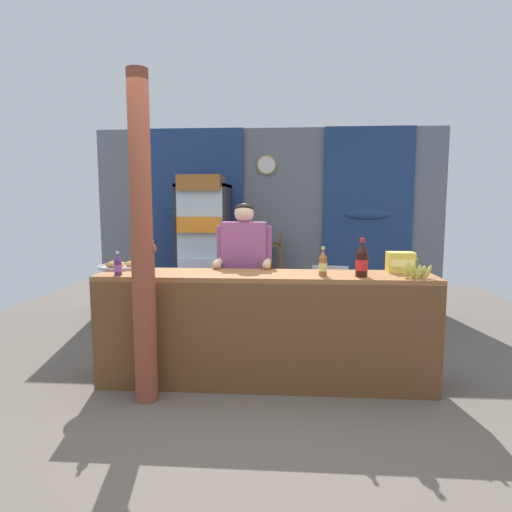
{
  "coord_description": "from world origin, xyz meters",
  "views": [
    {
      "loc": [
        0.28,
        -3.31,
        1.58
      ],
      "look_at": [
        -0.01,
        0.67,
        1.1
      ],
      "focal_mm": 30.45,
      "sensor_mm": 36.0,
      "label": 1
    }
  ],
  "objects_px": {
    "plastic_lawn_chair": "(330,294)",
    "pastry_tray": "(120,266)",
    "drink_fridge": "(204,242)",
    "snack_box_instant_noodle": "(400,262)",
    "soda_bottle_cola": "(362,260)",
    "soda_bottle_grape_soda": "(118,265)",
    "shopkeeper": "(244,263)",
    "timber_post": "(143,248)",
    "banana_bunch": "(416,271)",
    "soda_bottle_iced_tea": "(323,264)",
    "stall_counter": "(264,320)",
    "bottle_shelf_rack": "(265,273)"
  },
  "relations": [
    {
      "from": "snack_box_instant_noodle",
      "to": "soda_bottle_iced_tea",
      "type": "bearing_deg",
      "value": -159.47
    },
    {
      "from": "drink_fridge",
      "to": "soda_bottle_iced_tea",
      "type": "xyz_separation_m",
      "value": [
        1.42,
        -2.16,
        0.02
      ]
    },
    {
      "from": "plastic_lawn_chair",
      "to": "soda_bottle_grape_soda",
      "type": "bearing_deg",
      "value": -139.34
    },
    {
      "from": "drink_fridge",
      "to": "banana_bunch",
      "type": "relative_size",
      "value": 7.34
    },
    {
      "from": "drink_fridge",
      "to": "pastry_tray",
      "type": "distance_m",
      "value": 1.9
    },
    {
      "from": "timber_post",
      "to": "soda_bottle_cola",
      "type": "relative_size",
      "value": 8.08
    },
    {
      "from": "timber_post",
      "to": "snack_box_instant_noodle",
      "type": "xyz_separation_m",
      "value": [
        2.13,
        0.58,
        -0.17
      ]
    },
    {
      "from": "plastic_lawn_chair",
      "to": "banana_bunch",
      "type": "distance_m",
      "value": 1.81
    },
    {
      "from": "stall_counter",
      "to": "timber_post",
      "type": "height_order",
      "value": "timber_post"
    },
    {
      "from": "soda_bottle_cola",
      "to": "pastry_tray",
      "type": "height_order",
      "value": "soda_bottle_cola"
    },
    {
      "from": "timber_post",
      "to": "soda_bottle_cola",
      "type": "distance_m",
      "value": 1.77
    },
    {
      "from": "plastic_lawn_chair",
      "to": "shopkeeper",
      "type": "bearing_deg",
      "value": -133.68
    },
    {
      "from": "timber_post",
      "to": "soda_bottle_cola",
      "type": "height_order",
      "value": "timber_post"
    },
    {
      "from": "shopkeeper",
      "to": "snack_box_instant_noodle",
      "type": "xyz_separation_m",
      "value": [
        1.42,
        -0.34,
        0.07
      ]
    },
    {
      "from": "plastic_lawn_chair",
      "to": "pastry_tray",
      "type": "relative_size",
      "value": 2.09
    },
    {
      "from": "drink_fridge",
      "to": "plastic_lawn_chair",
      "type": "relative_size",
      "value": 2.27
    },
    {
      "from": "banana_bunch",
      "to": "soda_bottle_iced_tea",
      "type": "bearing_deg",
      "value": 176.27
    },
    {
      "from": "pastry_tray",
      "to": "shopkeeper",
      "type": "bearing_deg",
      "value": 14.29
    },
    {
      "from": "timber_post",
      "to": "soda_bottle_iced_tea",
      "type": "relative_size",
      "value": 10.48
    },
    {
      "from": "soda_bottle_cola",
      "to": "shopkeeper",
      "type": "bearing_deg",
      "value": 149.43
    },
    {
      "from": "plastic_lawn_chair",
      "to": "pastry_tray",
      "type": "xyz_separation_m",
      "value": [
        -2.09,
        -1.29,
        0.51
      ]
    },
    {
      "from": "banana_bunch",
      "to": "shopkeeper",
      "type": "bearing_deg",
      "value": 156.19
    },
    {
      "from": "bottle_shelf_rack",
      "to": "soda_bottle_iced_tea",
      "type": "relative_size",
      "value": 4.84
    },
    {
      "from": "stall_counter",
      "to": "drink_fridge",
      "type": "height_order",
      "value": "drink_fridge"
    },
    {
      "from": "banana_bunch",
      "to": "plastic_lawn_chair",
      "type": "bearing_deg",
      "value": 107.45
    },
    {
      "from": "drink_fridge",
      "to": "soda_bottle_iced_tea",
      "type": "relative_size",
      "value": 7.91
    },
    {
      "from": "timber_post",
      "to": "plastic_lawn_chair",
      "type": "distance_m",
      "value": 2.64
    },
    {
      "from": "soda_bottle_iced_tea",
      "to": "drink_fridge",
      "type": "bearing_deg",
      "value": 123.31
    },
    {
      "from": "timber_post",
      "to": "banana_bunch",
      "type": "bearing_deg",
      "value": 7.16
    },
    {
      "from": "banana_bunch",
      "to": "soda_bottle_grape_soda",
      "type": "bearing_deg",
      "value": -179.17
    },
    {
      "from": "drink_fridge",
      "to": "soda_bottle_grape_soda",
      "type": "height_order",
      "value": "drink_fridge"
    },
    {
      "from": "bottle_shelf_rack",
      "to": "soda_bottle_grape_soda",
      "type": "distance_m",
      "value": 2.77
    },
    {
      "from": "snack_box_instant_noodle",
      "to": "plastic_lawn_chair",
      "type": "bearing_deg",
      "value": 109.43
    },
    {
      "from": "soda_bottle_cola",
      "to": "soda_bottle_grape_soda",
      "type": "height_order",
      "value": "soda_bottle_cola"
    },
    {
      "from": "soda_bottle_iced_tea",
      "to": "soda_bottle_grape_soda",
      "type": "bearing_deg",
      "value": -177.19
    },
    {
      "from": "shopkeeper",
      "to": "snack_box_instant_noodle",
      "type": "height_order",
      "value": "shopkeeper"
    },
    {
      "from": "stall_counter",
      "to": "pastry_tray",
      "type": "relative_size",
      "value": 7.05
    },
    {
      "from": "bottle_shelf_rack",
      "to": "soda_bottle_iced_tea",
      "type": "bearing_deg",
      "value": -75.95
    },
    {
      "from": "stall_counter",
      "to": "plastic_lawn_chair",
      "type": "xyz_separation_m",
      "value": [
        0.72,
        1.61,
        -0.1
      ]
    },
    {
      "from": "drink_fridge",
      "to": "bottle_shelf_rack",
      "type": "distance_m",
      "value": 0.96
    },
    {
      "from": "snack_box_instant_noodle",
      "to": "stall_counter",
      "type": "bearing_deg",
      "value": -167.05
    },
    {
      "from": "plastic_lawn_chair",
      "to": "shopkeeper",
      "type": "relative_size",
      "value": 0.54
    },
    {
      "from": "drink_fridge",
      "to": "soda_bottle_cola",
      "type": "xyz_separation_m",
      "value": [
        1.73,
        -2.17,
        0.05
      ]
    },
    {
      "from": "soda_bottle_iced_tea",
      "to": "banana_bunch",
      "type": "height_order",
      "value": "soda_bottle_iced_tea"
    },
    {
      "from": "drink_fridge",
      "to": "snack_box_instant_noodle",
      "type": "relative_size",
      "value": 8.43
    },
    {
      "from": "stall_counter",
      "to": "timber_post",
      "type": "xyz_separation_m",
      "value": [
        -0.93,
        -0.31,
        0.64
      ]
    },
    {
      "from": "timber_post",
      "to": "soda_bottle_grape_soda",
      "type": "relative_size",
      "value": 12.86
    },
    {
      "from": "drink_fridge",
      "to": "pastry_tray",
      "type": "height_order",
      "value": "drink_fridge"
    },
    {
      "from": "soda_bottle_grape_soda",
      "to": "snack_box_instant_noodle",
      "type": "bearing_deg",
      "value": 8.14
    },
    {
      "from": "banana_bunch",
      "to": "pastry_tray",
      "type": "bearing_deg",
      "value": 172.19
    }
  ]
}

